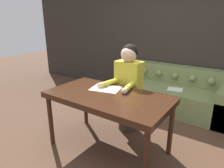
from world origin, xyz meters
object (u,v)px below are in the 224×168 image
at_px(person, 128,88).
at_px(scissors, 107,88).
at_px(dining_table, 108,100).
at_px(couch, 171,93).

xyz_separation_m(person, scissors, (-0.11, -0.38, 0.09)).
height_order(dining_table, scissors, scissors).
xyz_separation_m(dining_table, couch, (0.23, 1.72, -0.39)).
xyz_separation_m(couch, person, (-0.28, -1.15, 0.38)).
xyz_separation_m(couch, scissors, (-0.38, -1.53, 0.47)).
xyz_separation_m(dining_table, person, (-0.05, 0.57, -0.01)).
height_order(dining_table, person, person).
relative_size(dining_table, scissors, 6.18).
relative_size(dining_table, couch, 0.76).
bearing_deg(couch, person, -103.49).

